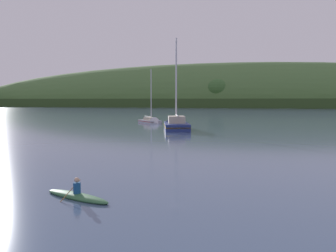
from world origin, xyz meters
name	(u,v)px	position (x,y,z in m)	size (l,w,h in m)	color
far_shoreline_hill	(222,106)	(-29.28, 241.29, 0.23)	(520.43, 135.16, 58.41)	#314A21
sailboat_near_mooring	(152,122)	(-5.31, 56.26, 0.16)	(6.23, 6.02, 11.05)	#ADB2BC
sailboat_far_left	(176,126)	(3.63, 43.81, 0.41)	(6.49, 9.82, 14.51)	navy
canoe_with_paddler	(77,196)	(11.55, 6.46, 0.10)	(3.81, 1.78, 1.02)	#33663D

